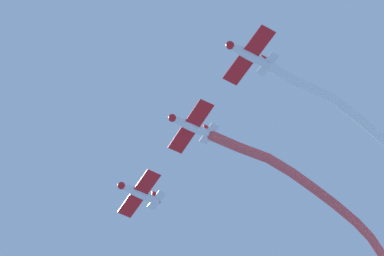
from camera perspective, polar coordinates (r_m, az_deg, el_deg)
airplane_lead at (r=82.32m, az=-3.40°, el=-4.20°), size 4.62×5.88×1.51m
airplane_left_wing at (r=77.75m, az=-0.07°, el=0.12°), size 4.67×5.84×1.51m
smoke_trail_left_wing at (r=85.31m, az=7.67°, el=-4.14°), size 24.89×7.44×3.63m
airplane_right_wing at (r=73.46m, az=3.68°, el=4.69°), size 4.62×5.90×1.51m
smoke_trail_right_wing at (r=78.12m, az=9.17°, el=1.48°), size 14.95×5.76×2.95m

